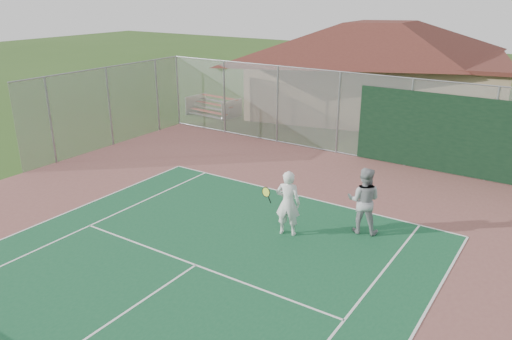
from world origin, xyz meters
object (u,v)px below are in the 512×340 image
(bleachers, at_px, (213,106))
(player_grey_back, at_px, (364,201))
(clubhouse, at_px, (378,59))
(player_white_front, at_px, (288,204))

(bleachers, height_order, player_grey_back, player_grey_back)
(bleachers, xyz_separation_m, player_grey_back, (12.49, -8.94, 0.45))
(clubhouse, relative_size, player_white_front, 8.09)
(player_grey_back, bearing_deg, bleachers, -50.12)
(player_white_front, height_order, player_grey_back, player_grey_back)
(clubhouse, relative_size, player_grey_back, 7.92)
(clubhouse, xyz_separation_m, player_grey_back, (5.12, -14.39, -2.06))
(player_grey_back, bearing_deg, player_white_front, 22.66)
(clubhouse, xyz_separation_m, bleachers, (-7.38, -5.45, -2.52))
(clubhouse, distance_m, player_white_front, 16.20)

